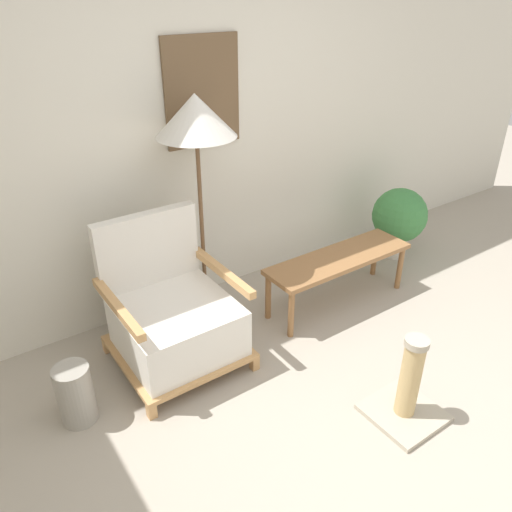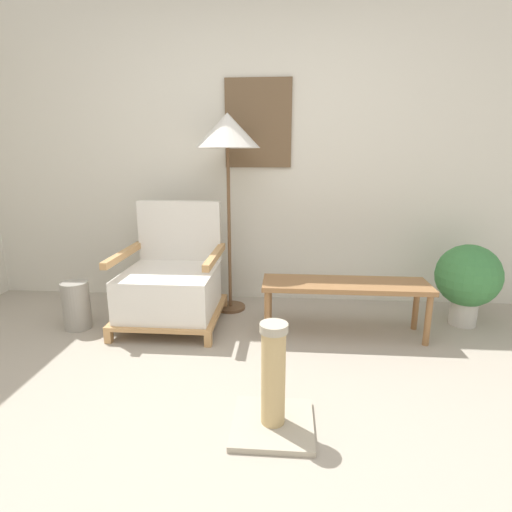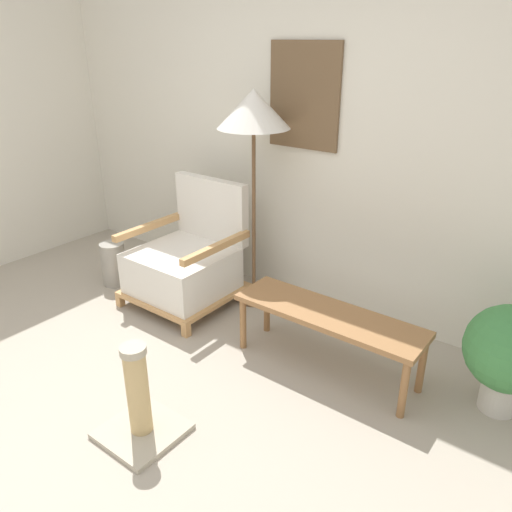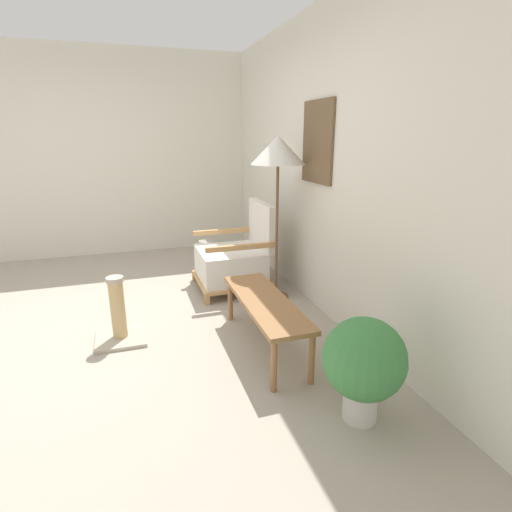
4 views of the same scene
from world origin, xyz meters
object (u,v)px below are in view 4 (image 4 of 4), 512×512
at_px(potted_plant, 364,362).
at_px(scratching_post, 119,319).
at_px(armchair, 235,259).
at_px(coffee_table, 265,306).
at_px(vase, 207,255).
at_px(floor_lamp, 278,155).

distance_m(potted_plant, scratching_post, 1.98).
distance_m(armchair, coffee_table, 1.32).
relative_size(vase, scratching_post, 0.67).
height_order(armchair, coffee_table, armchair).
bearing_deg(coffee_table, vase, -178.66).
xyz_separation_m(coffee_table, potted_plant, (0.96, 0.26, 0.03)).
relative_size(coffee_table, potted_plant, 1.87).
distance_m(vase, potted_plant, 3.00).
distance_m(coffee_table, potted_plant, 0.99).
bearing_deg(potted_plant, vase, -174.18).
xyz_separation_m(floor_lamp, potted_plant, (1.87, -0.18, -1.06)).
bearing_deg(potted_plant, floor_lamp, 174.43).
bearing_deg(vase, potted_plant, 5.82).
height_order(armchair, vase, armchair).
xyz_separation_m(armchair, vase, (-0.70, -0.16, -0.14)).
bearing_deg(vase, scratching_post, -34.08).
bearing_deg(scratching_post, armchair, 124.86).
bearing_deg(floor_lamp, potted_plant, -5.57).
bearing_deg(floor_lamp, scratching_post, -74.39).
xyz_separation_m(floor_lamp, scratching_post, (0.43, -1.52, -1.25)).
distance_m(armchair, potted_plant, 2.28).
xyz_separation_m(armchair, scratching_post, (0.84, -1.20, -0.14)).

